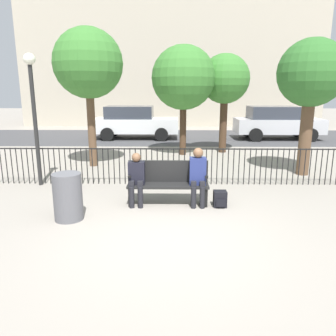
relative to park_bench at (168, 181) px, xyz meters
name	(u,v)px	position (x,y,z in m)	size (l,w,h in m)	color
ground_plane	(167,237)	(0.00, -1.70, -0.49)	(80.00, 80.00, 0.00)	gray
park_bench	(168,181)	(0.00, 0.00, 0.00)	(1.71, 0.45, 0.92)	black
seated_person_0	(136,177)	(-0.66, -0.13, 0.13)	(0.34, 0.39, 1.12)	black
seated_person_1	(198,174)	(0.62, -0.13, 0.20)	(0.34, 0.39, 1.23)	black
backpack	(220,199)	(1.09, -0.21, -0.33)	(0.27, 0.27, 0.34)	black
fence_railing	(168,163)	(-0.02, 1.48, 0.07)	(9.01, 0.03, 0.95)	black
tree_0	(225,80)	(2.06, 6.06, 2.27)	(1.86, 1.86, 3.74)	#422D1E
tree_1	(183,78)	(0.48, 5.53, 2.32)	(2.31, 2.31, 3.99)	#422D1E
tree_2	(88,64)	(-2.47, 3.59, 2.66)	(2.12, 2.12, 4.24)	brown
tree_3	(311,75)	(3.86, 2.56, 2.28)	(1.84, 1.84, 3.77)	brown
lamp_post	(33,99)	(-3.32, 1.36, 1.69)	(0.28, 0.28, 3.25)	black
street_surface	(171,137)	(0.00, 10.30, -0.49)	(24.00, 6.00, 0.01)	#3D3D3F
parked_car_0	(277,122)	(5.24, 9.64, 0.35)	(4.20, 1.94, 1.62)	#B7B7BC
parked_car_1	(134,122)	(-1.84, 9.74, 0.35)	(4.20, 1.94, 1.62)	silver
building_facade	(172,21)	(0.00, 18.30, 6.70)	(20.00, 6.00, 14.38)	#B2A893
trash_bin	(68,197)	(-1.86, -0.94, -0.05)	(0.53, 0.53, 0.89)	#56565B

